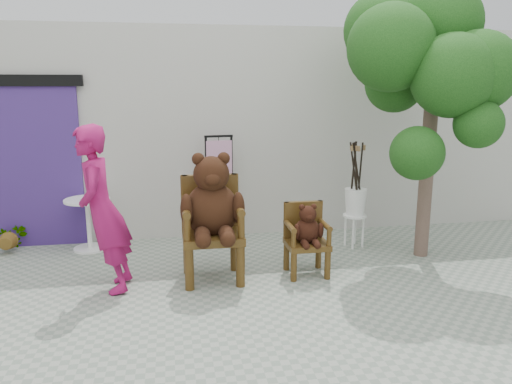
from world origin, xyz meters
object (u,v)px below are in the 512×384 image
(person, at_px, (103,210))
(cafe_table, at_px, (88,218))
(chair_small, at_px, (307,232))
(stool_bucket, at_px, (355,201))
(tree, at_px, (422,56))
(chair_big, at_px, (212,209))
(display_stand, at_px, (220,201))

(person, bearing_deg, cafe_table, -164.45)
(chair_small, bearing_deg, stool_bucket, 43.06)
(cafe_table, distance_m, tree, 4.74)
(chair_big, bearing_deg, display_stand, 80.91)
(display_stand, xyz_separation_m, tree, (2.34, -1.12, 1.95))
(cafe_table, relative_size, tree, 0.21)
(chair_small, distance_m, cafe_table, 2.98)
(tree, bearing_deg, chair_small, -167.48)
(cafe_table, distance_m, stool_bucket, 3.62)
(chair_big, xyz_separation_m, tree, (2.57, 0.31, 1.70))
(chair_small, distance_m, person, 2.30)
(stool_bucket, relative_size, tree, 0.42)
(chair_big, height_order, person, person)
(chair_big, relative_size, stool_bucket, 1.01)
(chair_big, xyz_separation_m, person, (-1.17, -0.11, 0.07))
(person, bearing_deg, chair_small, 92.72)
(stool_bucket, bearing_deg, display_stand, 161.90)
(cafe_table, xyz_separation_m, stool_bucket, (3.58, -0.49, 0.20))
(chair_big, height_order, cafe_table, chair_big)
(tree, bearing_deg, cafe_table, 166.02)
(stool_bucket, bearing_deg, chair_big, -157.37)
(tree, bearing_deg, chair_big, -173.19)
(chair_small, distance_m, tree, 2.52)
(stool_bucket, xyz_separation_m, tree, (0.55, -0.54, 1.89))
(person, bearing_deg, chair_big, 95.76)
(chair_big, bearing_deg, cafe_table, 139.37)
(person, height_order, display_stand, person)
(chair_big, height_order, chair_small, chair_big)
(person, height_order, cafe_table, person)
(chair_small, bearing_deg, cafe_table, 152.98)
(person, relative_size, tree, 0.52)
(cafe_table, height_order, stool_bucket, stool_bucket)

